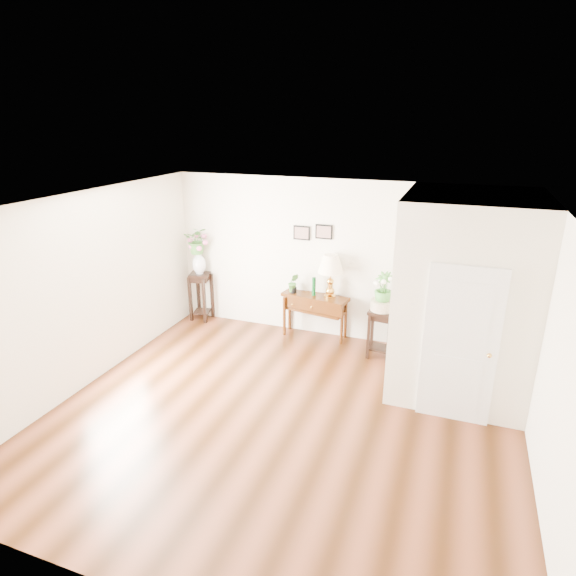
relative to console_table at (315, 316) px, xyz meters
The scene contains 21 objects.
floor 2.62m from the console_table, 82.59° to the right, with size 6.00×5.50×0.02m, color brown.
ceiling 3.54m from the console_table, 82.59° to the right, with size 6.00×5.50×0.02m, color white.
wall_back 1.08m from the console_table, 28.30° to the left, with size 6.00×0.02×2.80m, color beige.
wall_front 5.42m from the console_table, 86.40° to the right, with size 6.00×0.02×2.80m, color beige.
wall_left 3.84m from the console_table, 136.05° to the right, with size 0.02×5.50×2.80m, color beige.
wall_right 4.33m from the console_table, 37.62° to the right, with size 0.02×5.50×2.80m, color beige.
partition 2.75m from the console_table, 18.09° to the right, with size 1.80×1.95×2.80m, color beige.
door 3.09m from the console_table, 36.40° to the right, with size 0.90×0.05×2.10m, color silver.
art_print_left 1.50m from the console_table, 153.12° to the left, with size 0.30×0.02×0.25m, color black.
art_print_right 1.52m from the console_table, 62.20° to the left, with size 0.30×0.02×0.25m, color black.
wall_ornament 2.33m from the console_table, 24.15° to the right, with size 0.51×0.51×0.07m, color #B97430.
console_table is the anchor object (origin of this frame).
table_lamp 0.79m from the console_table, ahead, with size 0.44×0.44×0.77m, color gold.
green_vase 0.56m from the console_table, behind, with size 0.07×0.07×0.33m, color #083E15.
potted_plant 0.70m from the console_table, behind, with size 0.19×0.15×0.34m, color #3F8131.
plant_stand_a 2.31m from the console_table, behind, with size 0.37×0.37×0.94m, color black.
porcelain_vase 2.43m from the console_table, behind, with size 0.25×0.25×0.44m, color white, non-canonical shape.
lily_arrangement 2.60m from the console_table, behind, with size 0.47×0.41×0.52m, color #3F8131.
plant_stand_b 1.28m from the console_table, 16.06° to the right, with size 0.38×0.38×0.82m, color black.
ceramic_bowl 1.38m from the console_table, 16.06° to the right, with size 0.38×0.38×0.17m, color beige.
narcissus 1.51m from the console_table, 16.06° to the right, with size 0.29×0.29×0.51m, color #3F8131.
Camera 1 is at (1.95, -5.04, 3.75)m, focal length 30.00 mm.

